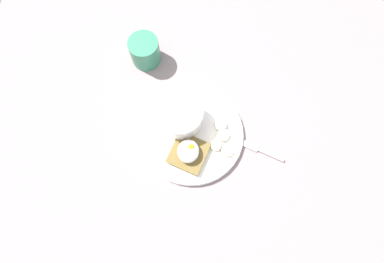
# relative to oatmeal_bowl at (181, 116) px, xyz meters

# --- Properties ---
(ground_plane) EXTENTS (1.20, 1.20, 0.02)m
(ground_plane) POSITION_rel_oatmeal_bowl_xyz_m (-0.03, -0.03, -0.05)
(ground_plane) COLOR gray
(ground_plane) RESTS_ON ground
(plate) EXTENTS (0.26, 0.26, 0.02)m
(plate) POSITION_rel_oatmeal_bowl_xyz_m (-0.03, -0.03, -0.04)
(plate) COLOR white
(plate) RESTS_ON ground_plane
(oatmeal_bowl) EXTENTS (0.11, 0.11, 0.07)m
(oatmeal_bowl) POSITION_rel_oatmeal_bowl_xyz_m (0.00, 0.00, 0.00)
(oatmeal_bowl) COLOR white
(oatmeal_bowl) RESTS_ON plate
(toast_slice) EXTENTS (0.11, 0.11, 0.02)m
(toast_slice) POSITION_rel_oatmeal_bowl_xyz_m (-0.09, -0.03, -0.03)
(toast_slice) COLOR brown
(toast_slice) RESTS_ON plate
(poached_egg) EXTENTS (0.06, 0.05, 0.03)m
(poached_egg) POSITION_rel_oatmeal_bowl_xyz_m (-0.09, -0.03, -0.00)
(poached_egg) COLOR white
(poached_egg) RESTS_ON toast_slice
(banana_slice_front) EXTENTS (0.04, 0.04, 0.02)m
(banana_slice_front) POSITION_rel_oatmeal_bowl_xyz_m (-0.04, -0.11, -0.03)
(banana_slice_front) COLOR #F7F2C0
(banana_slice_front) RESTS_ON plate
(banana_slice_left) EXTENTS (0.04, 0.04, 0.02)m
(banana_slice_left) POSITION_rel_oatmeal_bowl_xyz_m (-0.01, -0.10, -0.03)
(banana_slice_left) COLOR #F6EDC6
(banana_slice_left) RESTS_ON plate
(banana_slice_back) EXTENTS (0.03, 0.03, 0.01)m
(banana_slice_back) POSITION_rel_oatmeal_bowl_xyz_m (-0.06, -0.09, -0.03)
(banana_slice_back) COLOR beige
(banana_slice_back) RESTS_ON plate
(banana_slice_right) EXTENTS (0.04, 0.04, 0.01)m
(banana_slice_right) POSITION_rel_oatmeal_bowl_xyz_m (-0.07, -0.12, -0.03)
(banana_slice_right) COLOR beige
(banana_slice_right) RESTS_ON plate
(coffee_mug) EXTENTS (0.08, 0.08, 0.08)m
(coffee_mug) POSITION_rel_oatmeal_bowl_xyz_m (0.18, 0.11, -0.00)
(coffee_mug) COLOR #347F5D
(coffee_mug) RESTS_ON ground_plane
(knife) EXTENTS (0.06, 0.13, 0.01)m
(knife) POSITION_rel_oatmeal_bowl_xyz_m (-0.06, -0.20, -0.04)
(knife) COLOR silver
(knife) RESTS_ON ground_plane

